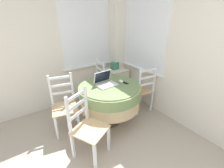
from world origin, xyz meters
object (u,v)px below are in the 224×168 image
at_px(dining_chair_camera_near, 87,127).
at_px(laptop, 105,82).
at_px(round_dining_table, 110,94).
at_px(dining_chair_left_flank, 64,106).
at_px(dining_chair_near_back_window, 95,84).
at_px(corner_cabinet, 116,81).
at_px(computer_mouse, 121,81).
at_px(storage_box, 115,66).
at_px(cell_phone, 125,83).
at_px(dining_chair_near_right_window, 142,90).

bearing_deg(dining_chair_camera_near, laptop, 38.26).
relative_size(round_dining_table, laptop, 3.02).
height_order(dining_chair_camera_near, dining_chair_left_flank, same).
height_order(dining_chair_near_back_window, corner_cabinet, dining_chair_near_back_window).
bearing_deg(round_dining_table, dining_chair_near_back_window, 80.53).
xyz_separation_m(computer_mouse, dining_chair_near_back_window, (-0.09, 0.77, -0.32)).
bearing_deg(laptop, dining_chair_left_flank, 160.90).
xyz_separation_m(computer_mouse, corner_cabinet, (0.54, 0.86, -0.45)).
xyz_separation_m(computer_mouse, storage_box, (0.51, 0.89, -0.04)).
relative_size(round_dining_table, computer_mouse, 10.65).
relative_size(round_dining_table, cell_phone, 8.63).
height_order(computer_mouse, dining_chair_left_flank, dining_chair_left_flank).
xyz_separation_m(round_dining_table, corner_cabinet, (0.75, 0.84, -0.25)).
height_order(dining_chair_camera_near, corner_cabinet, dining_chair_camera_near).
bearing_deg(computer_mouse, dining_chair_near_right_window, -0.20).
xyz_separation_m(cell_phone, dining_chair_near_back_window, (-0.14, 0.83, -0.30)).
xyz_separation_m(laptop, computer_mouse, (0.26, -0.08, -0.02)).
bearing_deg(storage_box, laptop, -133.76).
relative_size(dining_chair_camera_near, dining_chair_left_flank, 1.00).
height_order(cell_phone, corner_cabinet, cell_phone).
bearing_deg(dining_chair_camera_near, dining_chair_near_right_window, 15.36).
xyz_separation_m(round_dining_table, laptop, (-0.05, 0.06, 0.22)).
distance_m(cell_phone, storage_box, 1.05).
bearing_deg(cell_phone, corner_cabinet, 62.18).
bearing_deg(corner_cabinet, dining_chair_near_back_window, -171.25).
xyz_separation_m(computer_mouse, dining_chair_camera_near, (-0.85, -0.38, -0.32)).
xyz_separation_m(cell_phone, corner_cabinet, (0.49, 0.92, -0.43)).
xyz_separation_m(round_dining_table, cell_phone, (0.26, -0.08, 0.18)).
bearing_deg(cell_phone, storage_box, 63.90).
xyz_separation_m(dining_chair_near_back_window, storage_box, (0.60, 0.12, 0.27)).
bearing_deg(dining_chair_near_right_window, dining_chair_camera_near, -164.64).
bearing_deg(computer_mouse, dining_chair_camera_near, -155.74).
relative_size(laptop, computer_mouse, 3.52).
distance_m(dining_chair_left_flank, storage_box, 1.57).
height_order(laptop, storage_box, laptop).
bearing_deg(corner_cabinet, dining_chair_left_flank, -159.13).
bearing_deg(dining_chair_camera_near, dining_chair_left_flank, 96.05).
distance_m(cell_phone, dining_chair_near_back_window, 0.89).
xyz_separation_m(laptop, corner_cabinet, (0.80, 0.78, -0.47)).
distance_m(round_dining_table, laptop, 0.23).
height_order(dining_chair_near_right_window, corner_cabinet, dining_chair_near_right_window).
xyz_separation_m(round_dining_table, dining_chair_near_right_window, (0.75, -0.02, -0.12)).
height_order(laptop, dining_chair_camera_near, laptop).
height_order(dining_chair_near_right_window, storage_box, dining_chair_near_right_window).
xyz_separation_m(dining_chair_camera_near, corner_cabinet, (1.38, 1.25, -0.13)).
relative_size(round_dining_table, dining_chair_near_right_window, 1.09).
relative_size(dining_chair_near_back_window, dining_chair_left_flank, 1.00).
height_order(computer_mouse, storage_box, storage_box).
xyz_separation_m(computer_mouse, dining_chair_left_flank, (-0.92, 0.31, -0.32)).
height_order(dining_chair_near_right_window, dining_chair_camera_near, same).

